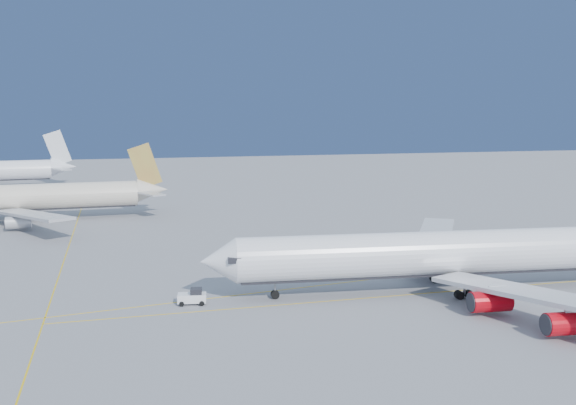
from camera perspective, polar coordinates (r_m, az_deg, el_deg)
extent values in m
plane|color=slate|center=(98.81, 3.80, -6.24)|extent=(500.00, 500.00, 0.00)
cube|color=gold|center=(88.09, 9.89, -8.13)|extent=(90.00, 0.18, 0.02)
cube|color=gold|center=(93.34, 5.00, -7.11)|extent=(118.86, 16.88, 0.02)
cube|color=gold|center=(123.32, -18.93, -3.76)|extent=(0.18, 140.00, 0.02)
cylinder|color=white|center=(90.39, 13.80, -4.35)|extent=(57.69, 11.51, 5.94)
cone|color=white|center=(83.33, -6.25, -5.22)|extent=(5.17, 6.36, 5.94)
cube|color=black|center=(83.32, -4.91, -4.77)|extent=(2.18, 5.78, 0.72)
cube|color=#B7B7BC|center=(78.82, 22.08, -7.79)|extent=(15.31, 29.69, 0.56)
cube|color=#B7B7BC|center=(107.71, 12.83, -3.20)|extent=(20.06, 28.08, 0.56)
cylinder|color=gray|center=(84.94, -1.16, -7.41)|extent=(0.25, 0.25, 2.36)
cylinder|color=black|center=(85.26, -1.16, -8.17)|extent=(1.19, 0.82, 1.13)
cylinder|color=gray|center=(87.93, 15.42, -7.17)|extent=(0.33, 0.33, 2.36)
cylinder|color=black|center=(88.25, 15.39, -7.91)|extent=(1.21, 1.03, 1.13)
cylinder|color=gray|center=(95.36, 13.30, -5.89)|extent=(0.33, 0.33, 2.36)
cylinder|color=black|center=(95.64, 13.27, -6.58)|extent=(1.21, 1.03, 1.13)
cylinder|color=#B60712|center=(81.82, 17.54, -8.39)|extent=(5.14, 3.03, 2.56)
cylinder|color=#B60712|center=(76.59, 23.54, -9.83)|extent=(5.14, 3.03, 2.56)
cylinder|color=#B60712|center=(101.74, 11.77, -4.94)|extent=(5.14, 3.03, 2.56)
cylinder|color=#B60712|center=(111.40, 12.20, -3.82)|extent=(5.14, 3.03, 2.56)
cylinder|color=beige|center=(155.65, -23.18, 0.41)|extent=(53.82, 7.86, 5.88)
cone|color=beige|center=(155.29, -11.97, 1.11)|extent=(7.42, 5.85, 5.59)
cube|color=#B7B7BC|center=(139.42, -21.78, -1.02)|extent=(18.30, 27.97, 0.57)
cube|color=#B7B7BC|center=(171.43, -20.95, 0.64)|extent=(16.55, 28.56, 0.57)
cube|color=#A2903C|center=(154.58, -12.60, 3.20)|extent=(7.94, 0.76, 10.91)
cylinder|color=gray|center=(151.91, -22.88, -1.11)|extent=(0.33, 0.33, 2.37)
cylinder|color=black|center=(152.10, -22.85, -1.55)|extent=(1.17, 0.97, 1.13)
cylinder|color=gray|center=(160.14, -22.59, -0.65)|extent=(0.33, 0.33, 2.37)
cylinder|color=black|center=(160.31, -22.57, -1.06)|extent=(1.17, 0.97, 1.13)
cylinder|color=#B7B7BC|center=(142.83, -22.83, -1.66)|extent=(5.04, 2.76, 2.58)
cylinder|color=#B7B7BC|center=(169.06, -21.97, -0.17)|extent=(5.04, 2.76, 2.58)
cone|color=white|center=(221.91, -19.30, 3.01)|extent=(8.22, 6.48, 5.94)
cube|color=silver|center=(221.50, -19.81, 4.59)|extent=(8.60, 1.11, 11.81)
cube|color=white|center=(83.80, -8.53, -8.38)|extent=(3.86, 2.38, 1.08)
cube|color=black|center=(83.55, -8.17, -7.84)|extent=(1.68, 1.75, 0.81)
cylinder|color=black|center=(83.12, -9.44, -8.90)|extent=(0.68, 0.42, 0.63)
cylinder|color=black|center=(84.93, -9.35, -8.52)|extent=(0.68, 0.42, 0.63)
cylinder|color=black|center=(82.98, -7.67, -8.89)|extent=(0.68, 0.42, 0.63)
cylinder|color=black|center=(84.79, -7.63, -8.51)|extent=(0.68, 0.42, 0.63)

